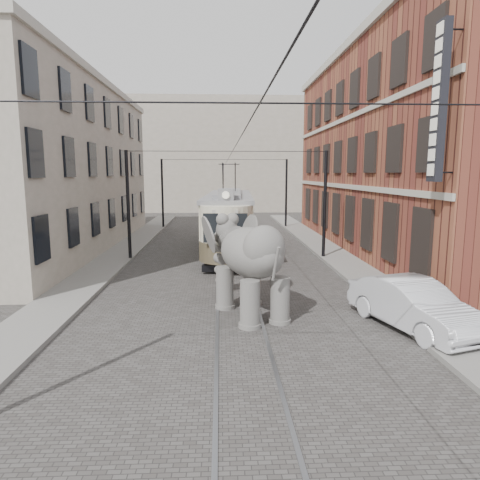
{
  "coord_description": "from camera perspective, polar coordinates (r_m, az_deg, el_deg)",
  "views": [
    {
      "loc": [
        -0.6,
        -17.53,
        4.77
      ],
      "look_at": [
        0.19,
        -0.42,
        2.1
      ],
      "focal_mm": 32.06,
      "sensor_mm": 36.0,
      "label": 1
    }
  ],
  "objects": [
    {
      "name": "elephant",
      "position": [
        14.36,
        1.5,
        -3.61
      ],
      "size": [
        4.75,
        6.16,
        3.34
      ],
      "primitive_type": null,
      "rotation": [
        0.0,
        0.0,
        0.37
      ],
      "color": "#5D5B56",
      "rests_on": "ground"
    },
    {
      "name": "sidewalk_left",
      "position": [
        19.08,
        -20.69,
        -5.97
      ],
      "size": [
        2.0,
        60.0,
        0.15
      ],
      "primitive_type": "cube",
      "color": "slate",
      "rests_on": "ground"
    },
    {
      "name": "ground",
      "position": [
        18.17,
        -0.67,
        -6.36
      ],
      "size": [
        120.0,
        120.0,
        0.0
      ],
      "primitive_type": "plane",
      "color": "#464340"
    },
    {
      "name": "tram",
      "position": [
        26.77,
        -1.44,
        4.4
      ],
      "size": [
        3.41,
        13.67,
        5.38
      ],
      "primitive_type": null,
      "rotation": [
        0.0,
        0.0,
        -0.05
      ],
      "color": "beige",
      "rests_on": "ground"
    },
    {
      "name": "parked_car",
      "position": [
        14.35,
        22.02,
        -7.98
      ],
      "size": [
        2.95,
        4.95,
        1.54
      ],
      "primitive_type": "imported",
      "rotation": [
        0.0,
        0.0,
        0.3
      ],
      "color": "silver",
      "rests_on": "ground"
    },
    {
      "name": "catenary",
      "position": [
        22.6,
        -1.63,
        4.36
      ],
      "size": [
        11.0,
        30.2,
        6.0
      ],
      "primitive_type": null,
      "color": "black",
      "rests_on": "ground"
    },
    {
      "name": "stucco_building",
      "position": [
        29.43,
        -23.62,
        8.57
      ],
      "size": [
        7.0,
        24.0,
        10.0
      ],
      "primitive_type": "cube",
      "color": "gray",
      "rests_on": "ground"
    },
    {
      "name": "distant_block",
      "position": [
        57.57,
        -2.09,
        11.07
      ],
      "size": [
        28.0,
        10.0,
        14.0
      ],
      "primitive_type": "cube",
      "color": "gray",
      "rests_on": "ground"
    },
    {
      "name": "sidewalk_right",
      "position": [
        19.31,
        17.52,
        -5.63
      ],
      "size": [
        2.0,
        60.0,
        0.15
      ],
      "primitive_type": "cube",
      "color": "slate",
      "rests_on": "ground"
    },
    {
      "name": "tram_rails",
      "position": [
        18.17,
        -0.67,
        -6.32
      ],
      "size": [
        1.54,
        80.0,
        0.02
      ],
      "primitive_type": null,
      "color": "slate",
      "rests_on": "ground"
    },
    {
      "name": "brick_building",
      "position": [
        28.98,
        21.34,
        10.69
      ],
      "size": [
        8.0,
        26.0,
        12.0
      ],
      "primitive_type": "cube",
      "color": "maroon",
      "rests_on": "ground"
    }
  ]
}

